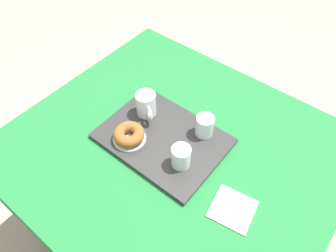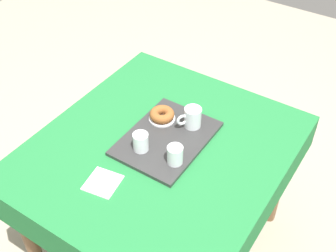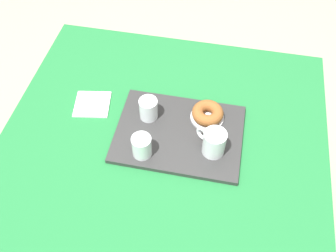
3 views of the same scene
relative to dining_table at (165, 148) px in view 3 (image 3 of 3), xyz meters
The scene contains 9 objects.
ground_plane 0.64m from the dining_table, ahead, with size 6.00×6.00×0.00m, color gray.
dining_table is the anchor object (origin of this frame).
serving_tray 0.11m from the dining_table, ahead, with size 0.44×0.32×0.02m, color #2D2D2D.
tea_mug_left 0.24m from the dining_table, 16.77° to the right, with size 0.11×0.09×0.09m.
water_glass_near 0.17m from the dining_table, 143.40° to the left, with size 0.07×0.07×0.08m.
water_glass_far 0.19m from the dining_table, 115.84° to the right, with size 0.07×0.07×0.08m.
donut_plate_left 0.20m from the dining_table, 30.66° to the left, with size 0.12×0.12×0.01m, color silver.
sugar_donut_left 0.21m from the dining_table, 30.66° to the left, with size 0.11×0.11×0.04m, color brown.
paper_napkin 0.32m from the dining_table, 165.59° to the left, with size 0.13×0.12×0.01m, color white.
Camera 3 is at (0.17, -0.77, 1.81)m, focal length 40.42 mm.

